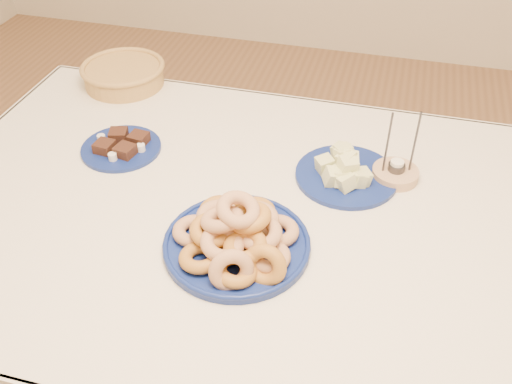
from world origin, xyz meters
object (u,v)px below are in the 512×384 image
wicker_basket (124,74)px  candle_holder (395,173)px  dining_table (261,243)px  donut_platter (237,238)px  brownie_plate (121,146)px  melon_plate (345,172)px

wicker_basket → candle_holder: (0.88, -0.28, -0.02)m
dining_table → donut_platter: 0.20m
dining_table → brownie_plate: brownie_plate is taller
melon_plate → candle_holder: size_ratio=1.53×
donut_platter → wicker_basket: bearing=131.8°
dining_table → candle_holder: candle_holder is taller
melon_plate → donut_platter: bearing=-121.7°
dining_table → candle_holder: size_ratio=8.75×
brownie_plate → donut_platter: bearing=-34.8°
donut_platter → melon_plate: 0.37m
dining_table → candle_holder: bearing=35.6°
donut_platter → candle_holder: (0.32, 0.35, -0.02)m
candle_holder → brownie_plate: bearing=-175.0°
melon_plate → brownie_plate: size_ratio=1.26×
melon_plate → brownie_plate: bearing=-177.6°
dining_table → donut_platter: donut_platter is taller
brownie_plate → wicker_basket: size_ratio=0.78×
melon_plate → brownie_plate: melon_plate is taller
wicker_basket → melon_plate: bearing=-22.7°
melon_plate → candle_holder: candle_holder is taller
brownie_plate → candle_holder: bearing=5.0°
dining_table → donut_platter: bearing=-97.8°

